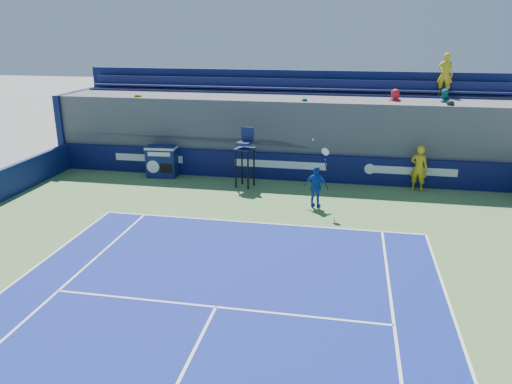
% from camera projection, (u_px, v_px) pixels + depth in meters
% --- Properties ---
extents(ball_person, '(0.79, 0.65, 1.87)m').
position_uv_depth(ball_person, '(419.00, 168.00, 20.10)').
color(ball_person, gold).
rests_on(ball_person, apron).
extents(back_hoarding, '(20.40, 0.21, 1.20)m').
position_uv_depth(back_hoarding, '(280.00, 167.00, 21.65)').
color(back_hoarding, '#0C0F43').
rests_on(back_hoarding, ground).
extents(match_clock, '(1.36, 0.80, 1.40)m').
position_uv_depth(match_clock, '(162.00, 161.00, 22.06)').
color(match_clock, '#101B53').
rests_on(match_clock, ground).
extents(umpire_chair, '(0.86, 0.86, 2.48)m').
position_uv_depth(umpire_chair, '(245.00, 151.00, 20.44)').
color(umpire_chair, black).
rests_on(umpire_chair, ground).
extents(tennis_player, '(0.98, 0.64, 2.57)m').
position_uv_depth(tennis_player, '(316.00, 187.00, 18.27)').
color(tennis_player, '#1443A7').
rests_on(tennis_player, apron).
extents(stadium_seating, '(21.00, 4.05, 5.29)m').
position_uv_depth(stadium_seating, '(287.00, 129.00, 23.17)').
color(stadium_seating, '#4E4E53').
rests_on(stadium_seating, ground).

